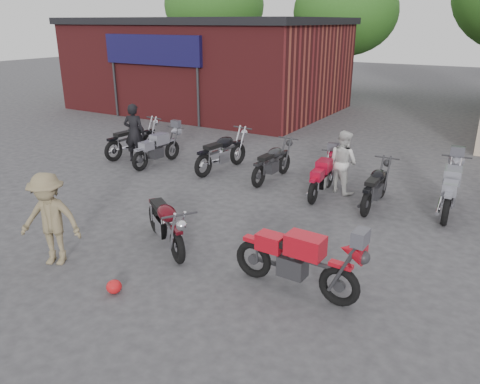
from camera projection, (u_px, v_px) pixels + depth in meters
The scene contains 17 objects.
ground at pixel (179, 275), 8.08m from camera, with size 90.00×90.00×0.00m, color #363639.
brick_building at pixel (209, 67), 23.01m from camera, with size 12.00×8.00×4.00m, color maroon.
tree_0 at pixel (214, 21), 31.14m from camera, with size 6.56×6.56×8.20m, color #234F15, non-canonical shape.
tree_1 at pixel (344, 29), 26.92m from camera, with size 5.92×5.92×7.40m, color #234F15, non-canonical shape.
vintage_motorcycle at pixel (166, 220), 8.87m from camera, with size 1.99×0.66×1.15m, color #470810, non-canonical shape.
sportbike at pixel (297, 257), 7.39m from camera, with size 2.12×0.70×1.23m, color red, non-canonical shape.
helmet at pixel (114, 287), 7.51m from camera, with size 0.25×0.25×0.23m, color red.
person_dark at pixel (134, 133), 14.34m from camera, with size 0.65×0.43×1.79m, color black.
person_light at pixel (343, 162), 11.73m from camera, with size 0.78×0.61×1.60m, color beige.
person_tan at pixel (50, 219), 8.20m from camera, with size 1.10×0.63×1.71m, color olive.
row_bike_0 at pixel (133, 137), 15.02m from camera, with size 2.11×0.70×1.22m, color black, non-canonical shape.
row_bike_1 at pixel (157, 147), 14.08m from camera, with size 1.94×0.64×1.12m, color gray, non-canonical shape.
row_bike_2 at pixel (222, 150), 13.52m from camera, with size 2.15×0.71×1.25m, color black, non-canonical shape.
row_bike_3 at pixel (273, 160), 12.72m from camera, with size 1.94×0.64×1.13m, color black, non-canonical shape.
row_bike_4 at pixel (322, 175), 11.62m from camera, with size 1.83×0.60×1.06m, color #B10E2A, non-canonical shape.
row_bike_5 at pixel (376, 184), 10.89m from camera, with size 1.91×0.63×1.11m, color black, non-canonical shape.
row_bike_6 at pixel (451, 187), 10.51m from camera, with size 2.12×0.70×1.23m, color gray, non-canonical shape.
Camera 1 is at (4.57, -5.53, 4.13)m, focal length 35.00 mm.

